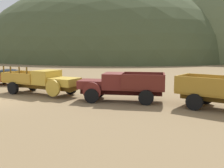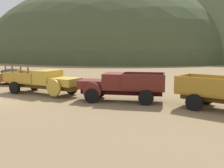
# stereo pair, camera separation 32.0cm
# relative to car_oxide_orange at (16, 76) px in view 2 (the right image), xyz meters

# --- Properties ---
(hill_center) EXTENTS (88.04, 71.69, 48.43)m
(hill_center) POSITION_rel_car_oxide_orange_xyz_m (-24.28, 59.42, -0.82)
(hill_center) COLOR #424C2D
(hill_center) RESTS_ON ground
(car_oxide_orange) EXTENTS (4.94, 3.03, 1.57)m
(car_oxide_orange) POSITION_rel_car_oxide_orange_xyz_m (0.00, 0.00, 0.00)
(car_oxide_orange) COLOR #A34C1E
(car_oxide_orange) RESTS_ON ground
(truck_faded_yellow) EXTENTS (6.51, 2.37, 2.16)m
(truck_faded_yellow) POSITION_rel_car_oxide_orange_xyz_m (6.62, -2.68, 0.20)
(truck_faded_yellow) COLOR brown
(truck_faded_yellow) RESTS_ON ground
(truck_oxblood) EXTENTS (6.04, 3.68, 1.91)m
(truck_oxblood) POSITION_rel_car_oxide_orange_xyz_m (12.46, -2.27, 0.20)
(truck_oxblood) COLOR black
(truck_oxblood) RESTS_ON ground
(bush_front_left) EXTENTS (0.94, 0.79, 0.75)m
(bush_front_left) POSITION_rel_car_oxide_orange_xyz_m (10.34, 2.12, -0.62)
(bush_front_left) COLOR #4C8438
(bush_front_left) RESTS_ON ground
(bush_near_barrel) EXTENTS (0.68, 0.68, 0.58)m
(bush_near_barrel) POSITION_rel_car_oxide_orange_xyz_m (0.35, 2.50, -0.67)
(bush_near_barrel) COLOR #3D702D
(bush_near_barrel) RESTS_ON ground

